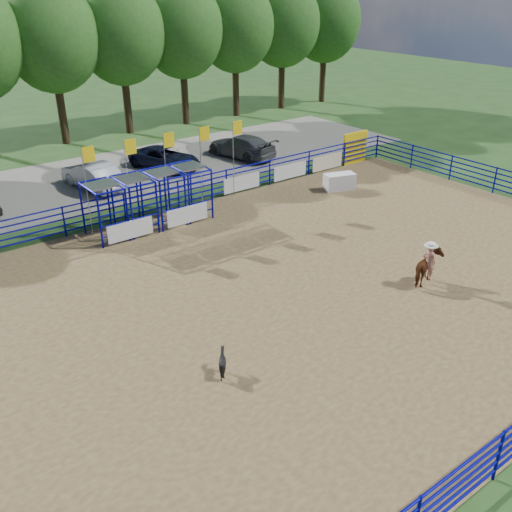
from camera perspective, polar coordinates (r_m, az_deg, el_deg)
name	(u,v)px	position (r m, az deg, el deg)	size (l,w,h in m)	color
ground	(308,282)	(22.59, 5.20, -2.63)	(120.00, 120.00, 0.00)	#2E5221
arena_dirt	(308,282)	(22.58, 5.20, -2.60)	(30.00, 20.00, 0.02)	olive
gravel_strip	(121,174)	(35.92, -13.37, 7.96)	(40.00, 10.00, 0.01)	gray
announcer_table	(339,182)	(32.56, 8.34, 7.37)	(1.71, 0.80, 0.91)	silver
horse_and_rider	(429,264)	(22.98, 16.87, -0.78)	(1.75, 1.22, 2.46)	#5E2D12
calf	(222,362)	(17.49, -3.38, -10.55)	(0.63, 0.70, 0.78)	black
car_b	(93,175)	(33.61, -15.99, 7.75)	(1.59, 4.56, 1.50)	#9B9EA4
car_c	(165,158)	(36.39, -9.09, 9.65)	(2.15, 4.66, 1.30)	black
car_d	(241,146)	(38.30, -1.47, 10.93)	(2.04, 5.02, 1.46)	#545457
perimeter_fence	(309,265)	(22.24, 5.28, -0.93)	(30.10, 20.10, 1.50)	#060792
chute_assembly	(155,199)	(27.75, -10.03, 5.60)	(19.32, 2.41, 4.20)	#060792
treeline	(50,31)	(42.78, -19.92, 20.38)	(56.40, 6.40, 11.24)	#3F2B19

